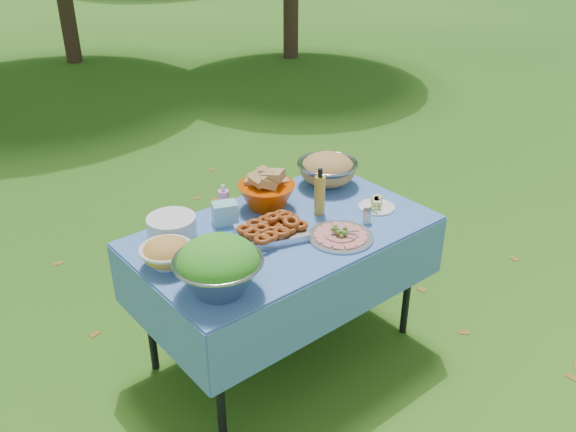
% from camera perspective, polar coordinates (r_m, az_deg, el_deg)
% --- Properties ---
extents(ground, '(80.00, 80.00, 0.00)m').
position_cam_1_polar(ground, '(3.45, -0.38, -12.28)').
color(ground, '#113D0B').
rests_on(ground, ground).
extents(picnic_table, '(1.46, 0.86, 0.76)m').
position_cam_1_polar(picnic_table, '(3.22, -0.40, -7.14)').
color(picnic_table, '#82ADF9').
rests_on(picnic_table, ground).
extents(salad_bowl, '(0.47, 0.47, 0.25)m').
position_cam_1_polar(salad_bowl, '(2.52, -6.53, -4.67)').
color(salad_bowl, '#9CA0A4').
rests_on(salad_bowl, picnic_table).
extents(pasta_bowl_white, '(0.29, 0.29, 0.13)m').
position_cam_1_polar(pasta_bowl_white, '(2.75, -11.29, -3.35)').
color(pasta_bowl_white, silver).
rests_on(pasta_bowl_white, picnic_table).
extents(plate_stack, '(0.24, 0.24, 0.10)m').
position_cam_1_polar(plate_stack, '(2.99, -10.83, -0.93)').
color(plate_stack, silver).
rests_on(plate_stack, picnic_table).
extents(wipes_box, '(0.15, 0.13, 0.11)m').
position_cam_1_polar(wipes_box, '(3.06, -5.92, 0.28)').
color(wipes_box, '#8BCFDA').
rests_on(wipes_box, picnic_table).
extents(sanitizer_bottle, '(0.07, 0.07, 0.16)m').
position_cam_1_polar(sanitizer_bottle, '(3.13, -6.04, 1.54)').
color(sanitizer_bottle, pink).
rests_on(sanitizer_bottle, picnic_table).
extents(bread_bowl, '(0.38, 0.38, 0.20)m').
position_cam_1_polar(bread_bowl, '(3.18, -2.02, 2.47)').
color(bread_bowl, '#C93C00').
rests_on(bread_bowl, picnic_table).
extents(pasta_bowl_steel, '(0.44, 0.44, 0.18)m').
position_cam_1_polar(pasta_bowl_steel, '(3.45, 3.72, 4.42)').
color(pasta_bowl_steel, '#9CA0A4').
rests_on(pasta_bowl_steel, picnic_table).
extents(fried_tray, '(0.38, 0.32, 0.08)m').
position_cam_1_polar(fried_tray, '(2.93, -1.58, -1.28)').
color(fried_tray, silver).
rests_on(fried_tray, picnic_table).
extents(charcuterie_platter, '(0.34, 0.34, 0.07)m').
position_cam_1_polar(charcuterie_platter, '(2.93, 4.97, -1.43)').
color(charcuterie_platter, '#AEB0B5').
rests_on(charcuterie_platter, picnic_table).
extents(oil_bottle, '(0.07, 0.07, 0.25)m').
position_cam_1_polar(oil_bottle, '(3.10, 2.99, 2.31)').
color(oil_bottle, gold).
rests_on(oil_bottle, picnic_table).
extents(cheese_plate, '(0.21, 0.21, 0.05)m').
position_cam_1_polar(cheese_plate, '(3.23, 8.31, 1.18)').
color(cheese_plate, silver).
rests_on(cheese_plate, picnic_table).
extents(shaker, '(0.05, 0.05, 0.07)m').
position_cam_1_polar(shaker, '(3.08, 7.41, -0.01)').
color(shaker, silver).
rests_on(shaker, picnic_table).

